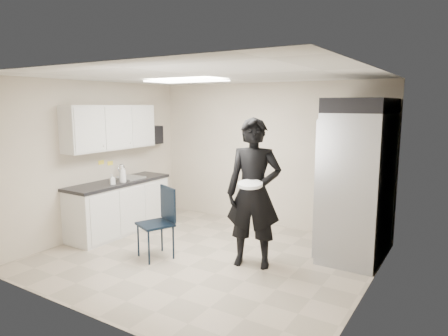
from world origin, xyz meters
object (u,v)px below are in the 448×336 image
Objects in this scene: folding_chair at (155,224)px; man_tuxedo at (254,193)px; lower_counter at (119,208)px; commercial_fridge at (358,186)px.

folding_chair is 1.51m from man_tuxedo.
commercial_fridge is (3.78, 1.07, 0.62)m from lower_counter.
folding_chair is at bearing -145.74° from commercial_fridge.
commercial_fridge is at bearing 15.88° from lower_counter.
lower_counter is 1.89× the size of folding_chair.
folding_chair is at bearing -23.39° from lower_counter.
folding_chair is at bearing -175.75° from man_tuxedo.
man_tuxedo is (1.32, 0.52, 0.52)m from folding_chair.
folding_chair reaches higher than lower_counter.
commercial_fridge is 1.59m from man_tuxedo.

